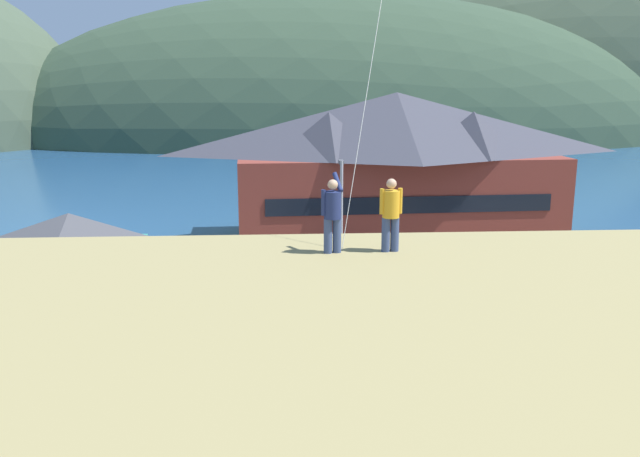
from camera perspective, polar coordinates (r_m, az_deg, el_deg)
ground_plane at (r=24.84m, az=-2.28°, el=-13.39°), size 600.00×600.00×0.00m
parking_lot_pad at (r=29.40m, az=-2.48°, el=-9.03°), size 40.00×20.00×0.10m
bay_water at (r=83.04m, az=-3.10°, el=5.07°), size 360.00×84.00×0.03m
far_hill_east_peak at (r=137.69m, az=1.58°, el=8.08°), size 144.42×71.65×58.40m
harbor_lodge at (r=45.57m, az=6.75°, el=5.79°), size 23.75×11.50×10.40m
storage_shed_near_lot at (r=33.98m, az=-21.14°, el=-2.55°), size 7.36×5.43×4.81m
storage_shed_waterside at (r=43.70m, az=1.25°, el=1.11°), size 6.17×4.43×4.19m
wharf_dock at (r=58.34m, az=-1.21°, el=2.21°), size 3.20×13.97×0.70m
moored_boat_wharfside at (r=61.15m, az=-4.30°, el=3.01°), size 2.24×5.64×2.16m
parked_car_mid_row_near at (r=29.45m, az=-8.72°, el=-7.02°), size 4.21×2.07×1.82m
parked_car_front_row_silver at (r=30.08m, az=1.77°, el=-6.45°), size 4.21×2.07×1.82m
parked_car_back_row_right at (r=25.95m, az=17.00°, el=-10.21°), size 4.28×2.21×1.82m
parked_car_front_row_end at (r=33.73m, az=21.50°, el=-5.22°), size 4.28×2.21×1.82m
parked_car_mid_row_center at (r=25.46m, az=6.21°, el=-10.16°), size 4.29×2.24×1.82m
parked_car_back_row_left at (r=24.35m, az=-6.56°, el=-11.26°), size 4.27×2.20×1.82m
parked_car_mid_row_far at (r=32.06m, az=11.21°, el=-5.47°), size 4.27×2.19×1.82m
parking_light_pole at (r=33.70m, az=1.89°, el=1.04°), size 0.24×0.78×6.98m
person_kite_flyer at (r=14.94m, az=1.11°, el=1.38°), size 0.52×0.70×1.86m
person_companion at (r=15.16m, az=6.30°, el=1.41°), size 0.55×0.40×1.74m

